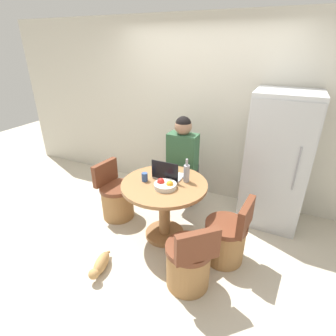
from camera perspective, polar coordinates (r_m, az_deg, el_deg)
name	(u,v)px	position (r m, az deg, el deg)	size (l,w,h in m)	color
ground_plane	(160,241)	(3.38, -1.80, -15.54)	(12.00, 12.00, 0.00)	beige
wall_back	(202,112)	(3.98, 7.50, 11.94)	(7.00, 0.06, 2.60)	beige
refrigerator	(277,162)	(3.57, 22.56, 1.27)	(0.74, 0.67, 1.74)	silver
dining_table	(164,199)	(3.15, -0.78, -6.78)	(1.01, 1.01, 0.76)	olive
chair_left_side	(117,198)	(3.72, -11.14, -6.52)	(0.47, 0.46, 0.79)	#9E7042
chair_right_side	(226,239)	(3.05, 12.60, -14.81)	(0.46, 0.46, 0.79)	#9E7042
chair_near_right_corner	(189,263)	(2.73, 4.57, -19.95)	(0.53, 0.53, 0.79)	#9E7042
person_seated	(184,158)	(3.65, 3.41, 2.09)	(0.40, 0.37, 1.38)	#2D2D38
laptop	(168,174)	(3.13, -0.06, -1.36)	(0.34, 0.25, 0.24)	#B7B7BC
fruit_bowl	(165,185)	(2.93, -0.62, -3.71)	(0.25, 0.25, 0.10)	beige
coffee_cup	(145,177)	(3.07, -5.11, -1.95)	(0.07, 0.07, 0.10)	#2D4C84
bottle	(186,173)	(3.03, 4.04, -1.07)	(0.07, 0.07, 0.29)	#9999A3
cat	(100,265)	(3.06, -14.53, -19.71)	(0.19, 0.43, 0.16)	tan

